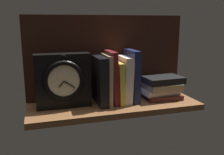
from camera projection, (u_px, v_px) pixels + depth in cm
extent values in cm
cube|color=brown|center=(115.00, 106.00, 110.21)|extent=(74.32, 24.66, 2.50)
cube|color=black|center=(107.00, 57.00, 116.77)|extent=(74.32, 1.20, 37.97)
cube|color=black|center=(100.00, 80.00, 108.53)|extent=(4.15, 16.84, 20.76)
cube|color=tan|center=(106.00, 79.00, 109.31)|extent=(1.72, 15.56, 21.33)
cube|color=maroon|center=(111.00, 77.00, 109.82)|extent=(3.56, 14.33, 22.91)
cube|color=gold|center=(117.00, 82.00, 111.06)|extent=(2.77, 15.59, 18.24)
cube|color=silver|center=(124.00, 79.00, 111.77)|extent=(4.42, 14.40, 20.29)
cube|color=#192147|center=(132.00, 76.00, 112.49)|extent=(3.26, 14.44, 23.00)
cube|color=black|center=(63.00, 81.00, 103.71)|extent=(22.49, 6.21, 22.49)
torus|color=black|center=(64.00, 81.00, 100.28)|extent=(16.56, 2.03, 16.56)
cylinder|color=beige|center=(64.00, 81.00, 100.28)|extent=(13.36, 0.60, 13.36)
cube|color=black|center=(61.00, 84.00, 99.78)|extent=(2.36, 0.30, 2.67)
cube|color=black|center=(70.00, 84.00, 100.75)|extent=(4.39, 0.30, 3.33)
torus|color=black|center=(63.00, 58.00, 98.64)|extent=(2.44, 0.44, 2.44)
cube|color=#471E19|center=(162.00, 96.00, 117.54)|extent=(16.46, 12.96, 2.20)
cube|color=beige|center=(159.00, 91.00, 117.21)|extent=(16.27, 11.10, 2.10)
cube|color=#9E8966|center=(162.00, 86.00, 116.57)|extent=(15.27, 13.03, 3.08)
cube|color=black|center=(163.00, 80.00, 115.70)|extent=(18.07, 12.35, 2.94)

